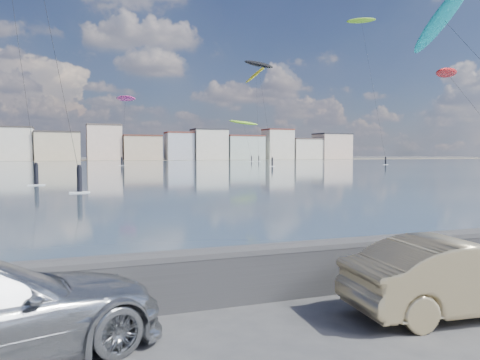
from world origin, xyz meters
The scene contains 12 objects.
bay_water centered at (0.00, 91.50, 0.01)m, with size 500.00×177.00×0.00m, color #324859.
far_shore_strip centered at (0.00, 200.00, 0.01)m, with size 500.00×60.00×0.00m, color #4C473D.
seawall centered at (0.00, 2.70, 0.58)m, with size 400.00×0.36×1.08m.
far_buildings centered at (1.31, 186.00, 6.03)m, with size 240.79×13.26×14.60m.
car_champagne centered at (3.86, 0.86, 0.66)m, with size 1.39×3.99×1.32m, color tan.
kitesurfer_1 centered at (11.13, 113.25, 16.09)m, with size 5.90×17.33×17.38m.
kitesurfer_4 centered at (61.90, 152.71, 31.07)m, with size 8.13×16.20×35.13m.
kitesurfer_6 centered at (36.64, 36.18, 17.59)m, with size 6.26×18.62×21.46m.
kitesurfer_7 centered at (50.78, 49.89, 14.49)m, with size 8.38×13.89×15.74m.
kitesurfer_9 centered at (38.41, 93.67, 22.73)m, with size 5.34×14.95×25.03m.
kitesurfer_10 centered at (70.01, 99.86, 36.56)m, with size 8.22×13.74×38.36m.
kitesurfer_11 centered at (56.24, 150.71, 13.50)m, with size 10.43×13.12×15.02m.
Camera 1 is at (-2.41, -5.27, 2.77)m, focal length 35.00 mm.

